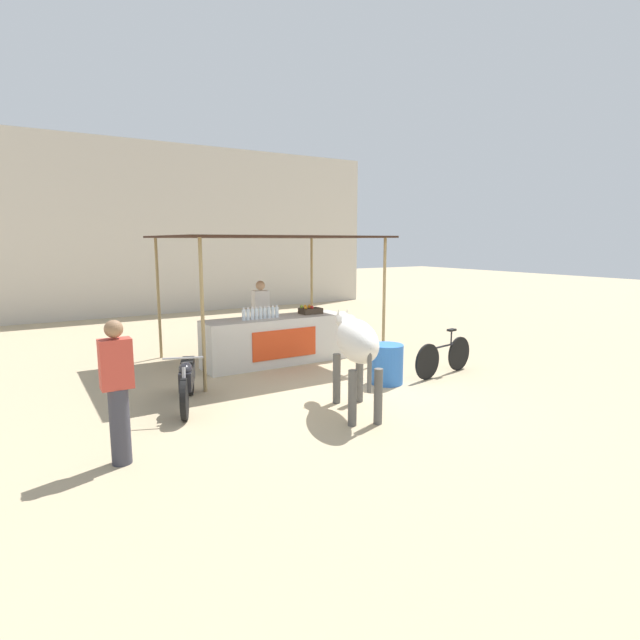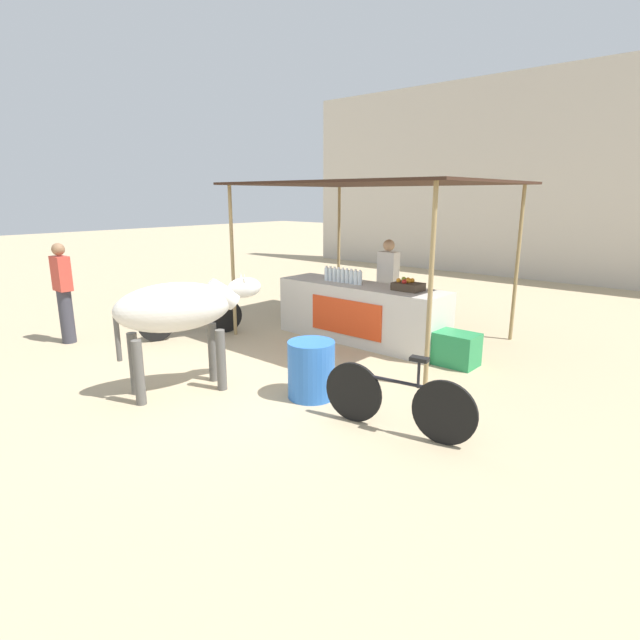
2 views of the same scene
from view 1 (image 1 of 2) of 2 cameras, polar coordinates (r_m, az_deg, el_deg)
name	(u,v)px [view 1 (image 1 of 2)]	position (r m, az deg, el deg)	size (l,w,h in m)	color
ground_plane	(334,390)	(8.52, 1.66, -8.00)	(60.00, 60.00, 0.00)	tan
building_wall_far	(162,230)	(18.13, -17.56, 9.82)	(16.00, 0.50, 5.74)	beige
stall_counter	(276,340)	(10.25, -5.08, -2.33)	(3.00, 0.82, 0.96)	beige
stall_awning	(268,241)	(10.33, -5.99, 8.97)	(4.20, 3.20, 2.59)	#382319
water_bottle_row	(261,313)	(9.96, -6.80, 0.78)	(0.79, 0.07, 0.25)	silver
fruit_crate	(310,310)	(10.61, -1.13, 1.11)	(0.44, 0.32, 0.18)	#3F3326
vendor_behind_counter	(261,318)	(10.87, -6.77, 0.27)	(0.34, 0.22, 1.65)	#383842
cooler_box	(350,343)	(11.12, 3.45, -2.68)	(0.60, 0.44, 0.48)	#268C4C
water_barrel	(387,364)	(8.89, 7.65, -5.01)	(0.57, 0.57, 0.70)	blue
cow	(356,343)	(7.25, 4.08, -2.62)	(0.99, 1.83, 1.44)	silver
motorcycle_parked	(187,379)	(7.85, -14.94, -6.55)	(0.82, 1.71, 0.90)	black
bicycle_leaning	(444,357)	(9.66, 13.98, -4.07)	(1.64, 0.32, 0.85)	black
passerby_on_street	(118,391)	(6.02, -22.12, -7.53)	(0.34, 0.22, 1.65)	#383842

